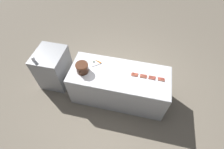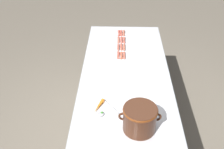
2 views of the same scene
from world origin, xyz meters
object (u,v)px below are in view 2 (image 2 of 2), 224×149
(hot_dog_8, at_px, (119,33))
(carrot, at_px, (99,107))
(hot_dog_3, at_px, (124,55))
(hot_dog_11, at_px, (118,55))
(serving_spoon, at_px, (104,112))
(hot_dog_5, at_px, (121,40))
(hot_dog_10, at_px, (118,47))
(bean_pot, at_px, (140,118))
(hot_dog_1, at_px, (124,40))
(hot_dog_7, at_px, (121,55))
(hot_dog_9, at_px, (119,40))
(hot_dog_6, at_px, (121,47))
(hot_dog_0, at_px, (124,33))
(hot_dog_2, at_px, (124,47))
(hot_dog_4, at_px, (121,33))

(hot_dog_8, distance_m, carrot, 1.37)
(hot_dog_8, xyz_separation_m, carrot, (0.15, 1.36, 0.00))
(hot_dog_3, bearing_deg, hot_dog_11, -4.57)
(hot_dog_8, bearing_deg, serving_spoon, 85.60)
(hot_dog_5, height_order, hot_dog_10, same)
(bean_pot, height_order, serving_spoon, bean_pot)
(hot_dog_3, bearing_deg, hot_dog_1, -90.08)
(hot_dog_8, height_order, bean_pot, bean_pot)
(hot_dog_10, bearing_deg, hot_dog_7, 100.94)
(hot_dog_3, distance_m, hot_dog_9, 0.36)
(hot_dog_6, height_order, bean_pot, bean_pot)
(hot_dog_1, xyz_separation_m, hot_dog_3, (0.00, 0.35, 0.00))
(hot_dog_0, height_order, hot_dog_2, same)
(hot_dog_0, xyz_separation_m, hot_dog_2, (-0.00, 0.35, 0.00))
(hot_dog_3, xyz_separation_m, hot_dog_9, (0.07, -0.35, 0.00))
(hot_dog_6, bearing_deg, hot_dog_11, 80.00)
(hot_dog_5, relative_size, carrot, 0.81)
(hot_dog_7, bearing_deg, hot_dog_6, -89.37)
(hot_dog_3, relative_size, hot_dog_10, 1.00)
(hot_dog_6, bearing_deg, hot_dog_0, -94.90)
(hot_dog_1, xyz_separation_m, hot_dog_10, (0.07, 0.17, 0.00))
(hot_dog_9, bearing_deg, hot_dog_11, 90.11)
(hot_dog_5, distance_m, bean_pot, 1.42)
(hot_dog_9, xyz_separation_m, hot_dog_10, (0.00, 0.17, 0.00))
(hot_dog_9, bearing_deg, hot_dog_10, 89.79)
(hot_dog_3, height_order, hot_dog_8, same)
(hot_dog_3, distance_m, hot_dog_11, 0.06)
(hot_dog_3, bearing_deg, hot_dog_8, -83.24)
(hot_dog_1, bearing_deg, hot_dog_6, 78.60)
(hot_dog_6, distance_m, bean_pot, 1.25)
(hot_dog_2, relative_size, hot_dog_11, 1.00)
(bean_pot, bearing_deg, hot_dog_7, -82.62)
(hot_dog_10, bearing_deg, hot_dog_6, -170.91)
(hot_dog_5, bearing_deg, hot_dog_1, 174.00)
(hot_dog_9, xyz_separation_m, hot_dog_11, (-0.00, 0.35, 0.00))
(hot_dog_3, xyz_separation_m, hot_dog_6, (0.03, -0.18, 0.00))
(hot_dog_7, bearing_deg, hot_dog_5, -89.96)
(hot_dog_9, bearing_deg, hot_dog_8, -90.88)
(hot_dog_3, height_order, hot_dog_9, same)
(hot_dog_9, bearing_deg, bean_pot, 96.91)
(hot_dog_4, bearing_deg, hot_dog_3, 93.76)
(hot_dog_7, bearing_deg, bean_pot, 97.38)
(hot_dog_9, bearing_deg, hot_dog_5, -178.80)
(hot_dog_5, distance_m, serving_spoon, 1.25)
(hot_dog_7, height_order, hot_dog_11, same)
(hot_dog_7, xyz_separation_m, carrot, (0.18, 0.83, 0.00))
(hot_dog_9, bearing_deg, carrot, 82.76)
(hot_dog_0, relative_size, hot_dog_11, 1.00)
(hot_dog_0, relative_size, hot_dog_2, 1.00)
(hot_dog_2, xyz_separation_m, hot_dog_7, (0.03, 0.18, 0.00))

